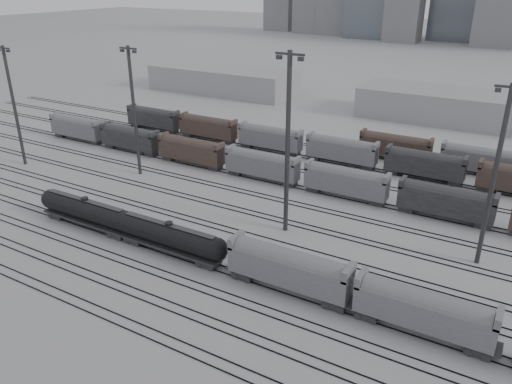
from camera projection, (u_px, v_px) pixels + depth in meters
The scene contains 14 objects.
ground at pixel (204, 268), 67.56m from camera, with size 900.00×900.00×0.00m, color silver.
tracks at pixel (267, 218), 81.42m from camera, with size 220.00×71.50×0.16m.
tank_car_a at pixel (86, 210), 77.89m from camera, with size 19.21×3.20×4.75m.
tank_car_b at pixel (170, 236), 70.25m from camera, with size 19.10×3.18×4.72m.
hopper_car_a at pixel (289, 267), 61.30m from camera, with size 16.04×3.19×5.74m.
hopper_car_b at pixel (424, 309), 53.89m from camera, with size 15.08×3.00×5.39m.
light_mast_a at pixel (14, 104), 99.94m from camera, with size 3.87×0.62×24.21m.
light_mast_b at pixel (134, 109), 94.66m from camera, with size 3.98×0.64×24.89m.
light_mast_c at pixel (288, 141), 72.09m from camera, with size 4.37×0.70×27.29m.
light_mast_d at pixel (495, 174), 63.74m from camera, with size 3.96×0.63×24.76m.
bg_string_near at pixel (346, 183), 88.16m from camera, with size 151.00×3.00×5.60m.
bg_string_mid at pixel (425, 165), 96.26m from camera, with size 151.00×3.00×5.60m.
warehouse_left at pixel (223, 80), 168.95m from camera, with size 50.00×18.00×8.00m, color #959597.
warehouse_mid at pixel (435, 104), 136.76m from camera, with size 40.00×18.00×8.00m, color #959597.
Camera 1 is at (35.10, -46.50, 36.44)m, focal length 35.00 mm.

